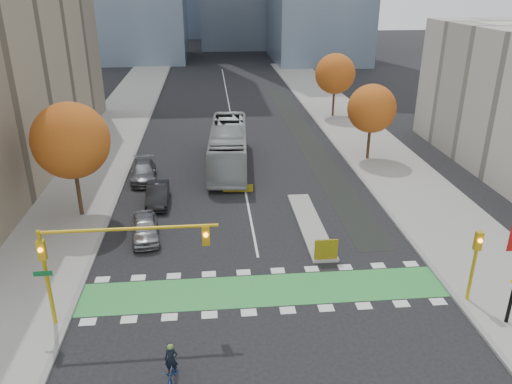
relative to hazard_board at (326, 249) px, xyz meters
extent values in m
plane|color=black|center=(-4.00, -4.20, -0.80)|extent=(300.00, 300.00, 0.00)
cube|color=gray|center=(-17.50, 15.80, -0.73)|extent=(7.00, 120.00, 0.15)
cube|color=gray|center=(9.50, 15.80, -0.73)|extent=(7.00, 120.00, 0.15)
cube|color=gray|center=(-14.00, 15.80, -0.73)|extent=(0.30, 120.00, 0.16)
cube|color=gray|center=(6.00, 15.80, -0.73)|extent=(0.30, 120.00, 0.16)
cube|color=green|center=(-4.00, -2.70, -0.79)|extent=(20.00, 3.00, 0.01)
cube|color=silver|center=(-4.00, 35.80, -0.80)|extent=(0.15, 70.00, 0.01)
cube|color=black|center=(3.50, 25.80, -0.80)|extent=(2.50, 50.00, 0.01)
cube|color=gray|center=(0.00, 4.80, -0.72)|extent=(1.60, 10.00, 0.16)
cube|color=yellow|center=(0.00, 0.00, 0.00)|extent=(1.40, 0.12, 1.30)
cylinder|color=#332114|center=(-16.00, 7.80, 1.82)|extent=(0.28, 0.28, 5.25)
sphere|color=#924D12|center=(-16.00, 7.80, 4.83)|extent=(5.20, 5.20, 5.20)
cylinder|color=#332114|center=(8.00, 17.80, 1.47)|extent=(0.28, 0.28, 4.55)
sphere|color=#924D12|center=(8.00, 17.80, 4.08)|extent=(4.40, 4.40, 4.40)
cylinder|color=#332114|center=(8.50, 33.80, 1.65)|extent=(0.28, 0.28, 4.90)
sphere|color=#924D12|center=(8.50, 33.80, 4.45)|extent=(4.80, 4.80, 4.80)
cylinder|color=#BF9914|center=(-14.50, -4.70, 1.80)|extent=(0.20, 0.20, 5.20)
cylinder|color=#BF9914|center=(-10.50, -4.70, 4.30)|extent=(8.20, 0.16, 0.16)
cube|color=#BF9914|center=(-14.50, -4.70, 3.40)|extent=(0.35, 0.28, 1.00)
sphere|color=orange|center=(-14.50, -4.88, 3.50)|extent=(0.22, 0.22, 0.22)
cube|color=#BF9914|center=(-7.00, -4.70, 3.80)|extent=(0.35, 0.28, 1.00)
sphere|color=orange|center=(-7.00, -4.88, 3.90)|extent=(0.22, 0.22, 0.22)
cube|color=#0C5926|center=(-14.50, -5.10, 2.40)|extent=(0.85, 0.04, 0.25)
cylinder|color=#BF9914|center=(6.50, -4.70, 1.20)|extent=(0.18, 0.18, 4.00)
cube|color=#BF9914|center=(6.50, -4.70, 2.80)|extent=(0.35, 0.28, 1.00)
sphere|color=orange|center=(6.50, -4.88, 2.90)|extent=(0.22, 0.22, 0.22)
imported|color=navy|center=(-8.56, -9.04, -0.35)|extent=(0.76, 1.77, 0.90)
imported|color=black|center=(-8.56, -9.04, 0.42)|extent=(0.59, 0.42, 1.53)
sphere|color=#597F2D|center=(-8.56, -9.04, 1.05)|extent=(0.26, 0.26, 0.26)
imported|color=#A6ACAD|center=(-5.05, 17.26, 1.08)|extent=(4.03, 13.64, 3.75)
imported|color=gray|center=(-11.08, 3.97, -0.06)|extent=(2.32, 4.53, 1.48)
imported|color=black|center=(-10.75, 9.48, -0.06)|extent=(1.68, 4.54, 1.48)
imported|color=#525358|center=(-12.36, 14.48, -0.07)|extent=(2.47, 5.20, 1.47)
camera|label=1|loc=(-6.60, -25.46, 14.78)|focal=35.00mm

